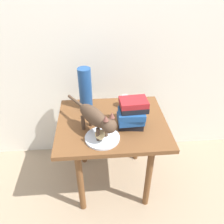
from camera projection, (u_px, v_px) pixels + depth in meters
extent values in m
plane|color=gray|center=(112.00, 180.00, 1.90)|extent=(6.00, 6.00, 0.00)
cube|color=silver|center=(107.00, 30.00, 1.62)|extent=(4.00, 0.04, 2.20)
cube|color=brown|center=(112.00, 123.00, 1.56)|extent=(0.74, 0.62, 0.03)
cylinder|color=brown|center=(80.00, 182.00, 1.53)|extent=(0.04, 0.04, 0.57)
cylinder|color=brown|center=(148.00, 177.00, 1.56)|extent=(0.04, 0.04, 0.57)
cylinder|color=brown|center=(82.00, 137.00, 1.91)|extent=(0.04, 0.04, 0.57)
cylinder|color=brown|center=(137.00, 134.00, 1.94)|extent=(0.04, 0.04, 0.57)
cylinder|color=silver|center=(102.00, 138.00, 1.41)|extent=(0.22, 0.22, 0.01)
ellipsoid|color=#E0BC7A|center=(100.00, 134.00, 1.38)|extent=(0.07, 0.08, 0.05)
cylinder|color=#4C3828|center=(106.00, 131.00, 1.39)|extent=(0.02, 0.02, 0.10)
cylinder|color=#4C3828|center=(98.00, 135.00, 1.36)|extent=(0.02, 0.02, 0.10)
cylinder|color=#4C3828|center=(91.00, 119.00, 1.49)|extent=(0.02, 0.02, 0.10)
cylinder|color=#4C3828|center=(83.00, 123.00, 1.46)|extent=(0.02, 0.02, 0.10)
ellipsoid|color=#4C3828|center=(93.00, 116.00, 1.38)|extent=(0.22, 0.26, 0.11)
sphere|color=#4C3828|center=(109.00, 126.00, 1.28)|extent=(0.09, 0.09, 0.09)
cone|color=brown|center=(112.00, 115.00, 1.25)|extent=(0.03, 0.03, 0.03)
cone|color=brown|center=(106.00, 118.00, 1.23)|extent=(0.03, 0.03, 0.03)
cylinder|color=#4C3828|center=(75.00, 101.00, 1.51)|extent=(0.11, 0.14, 0.02)
cube|color=black|center=(131.00, 123.00, 1.51)|extent=(0.18, 0.14, 0.04)
cube|color=#1E4C8C|center=(131.00, 119.00, 1.47)|extent=(0.17, 0.14, 0.04)
cube|color=#1E4C8C|center=(132.00, 114.00, 1.45)|extent=(0.17, 0.14, 0.04)
cube|color=black|center=(134.00, 108.00, 1.44)|extent=(0.18, 0.13, 0.04)
cube|color=maroon|center=(134.00, 102.00, 1.42)|extent=(0.18, 0.13, 0.04)
cylinder|color=navy|center=(85.00, 89.00, 1.62)|extent=(0.09, 0.09, 0.31)
cylinder|color=silver|center=(125.00, 102.00, 1.68)|extent=(0.07, 0.07, 0.08)
cylinder|color=silver|center=(125.00, 104.00, 1.70)|extent=(0.06, 0.06, 0.04)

